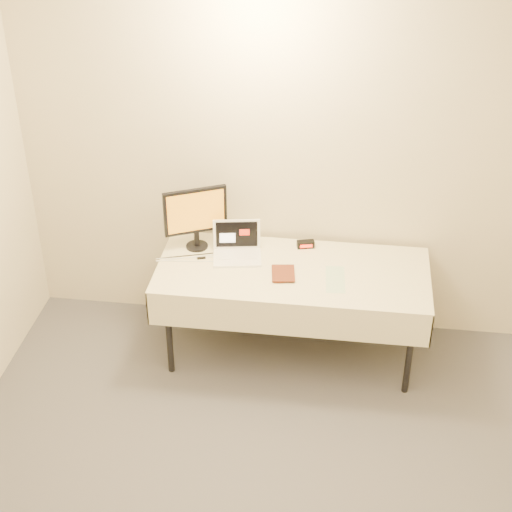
# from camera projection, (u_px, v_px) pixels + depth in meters

# --- Properties ---
(back_wall) EXTENTS (4.00, 0.10, 2.70)m
(back_wall) POSITION_uv_depth(u_px,v_px,m) (301.00, 159.00, 5.40)
(back_wall) COLOR beige
(back_wall) RESTS_ON ground
(table) EXTENTS (1.86, 0.81, 0.74)m
(table) POSITION_uv_depth(u_px,v_px,m) (293.00, 277.00, 5.38)
(table) COLOR black
(table) RESTS_ON ground
(laptop) EXTENTS (0.37, 0.32, 0.23)m
(laptop) POSITION_uv_depth(u_px,v_px,m) (237.00, 248.00, 5.47)
(laptop) COLOR white
(laptop) RESTS_ON table
(monitor) EXTENTS (0.42, 0.22, 0.46)m
(monitor) POSITION_uv_depth(u_px,v_px,m) (195.00, 214.00, 5.45)
(monitor) COLOR black
(monitor) RESTS_ON table
(book) EXTENTS (0.15, 0.04, 0.21)m
(book) POSITION_uv_depth(u_px,v_px,m) (272.00, 262.00, 5.23)
(book) COLOR #933A1A
(book) RESTS_ON table
(alarm_clock) EXTENTS (0.13, 0.08, 0.05)m
(alarm_clock) POSITION_uv_depth(u_px,v_px,m) (306.00, 244.00, 5.57)
(alarm_clock) COLOR black
(alarm_clock) RESTS_ON table
(clicker) EXTENTS (0.05, 0.08, 0.02)m
(clicker) POSITION_uv_depth(u_px,v_px,m) (275.00, 274.00, 5.28)
(clicker) COLOR silver
(clicker) RESTS_ON table
(paper_form) EXTENTS (0.15, 0.33, 0.00)m
(paper_form) POSITION_uv_depth(u_px,v_px,m) (335.00, 279.00, 5.24)
(paper_form) COLOR #B7D9AC
(paper_form) RESTS_ON table
(usb_dongle) EXTENTS (0.06, 0.03, 0.01)m
(usb_dongle) POSITION_uv_depth(u_px,v_px,m) (201.00, 258.00, 5.46)
(usb_dongle) COLOR black
(usb_dongle) RESTS_ON table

